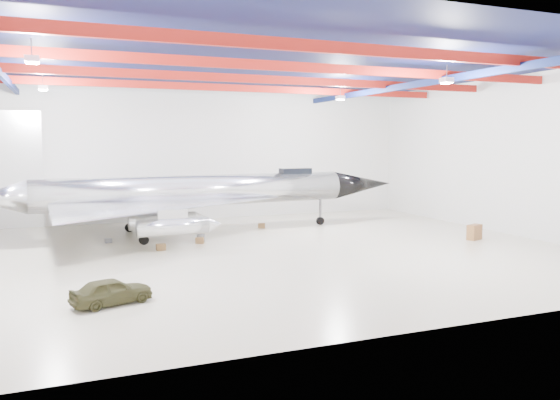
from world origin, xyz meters
name	(u,v)px	position (x,y,z in m)	size (l,w,h in m)	color
floor	(234,253)	(0.00, 0.00, 0.00)	(40.00, 40.00, 0.00)	beige
wall_back	(181,154)	(0.00, 15.00, 5.50)	(40.00, 40.00, 0.00)	silver
wall_right	(506,156)	(20.00, 0.00, 5.50)	(30.00, 30.00, 0.00)	silver
ceiling	(232,60)	(0.00, 0.00, 11.00)	(40.00, 40.00, 0.00)	#0A0F38
ceiling_structure	(232,73)	(0.00, 0.00, 10.32)	(39.50, 29.50, 1.08)	maroon
jet_aircraft	(197,195)	(-0.37, 7.63, 2.74)	(30.66, 18.45, 8.36)	silver
jeep	(112,291)	(-7.42, -7.89, 0.54)	(1.28, 3.18, 1.08)	#3C3A1E
desk	(474,232)	(16.15, -1.54, 0.51)	(1.10, 0.55, 1.01)	brown
crate_ply	(161,247)	(-3.79, 2.49, 0.19)	(0.54, 0.43, 0.38)	olive
toolbox_red	(173,227)	(-1.68, 9.90, 0.17)	(0.49, 0.40, 0.35)	maroon
engine_drum	(201,238)	(-0.92, 4.32, 0.24)	(0.54, 0.54, 0.49)	#59595B
parts_bin	(262,226)	(4.68, 8.34, 0.18)	(0.52, 0.42, 0.37)	olive
crate_small	(108,241)	(-6.55, 6.17, 0.14)	(0.41, 0.33, 0.29)	#59595B
oil_barrel	(200,241)	(-1.12, 3.83, 0.18)	(0.52, 0.42, 0.36)	olive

